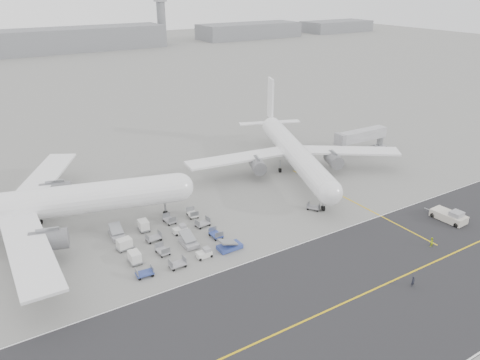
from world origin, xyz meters
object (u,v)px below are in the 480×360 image
ground_crew_a (413,282)px  ground_crew_b (431,242)px  jet_bridge (362,136)px  airliner_b (294,151)px  control_tower (161,19)px  pushback_tug (450,216)px  airliner_a (35,204)px

ground_crew_a → ground_crew_b: 13.38m
jet_bridge → airliner_b: bearing=-175.2°
airliner_b → jet_bridge: size_ratio=2.99×
control_tower → jet_bridge: (-46.94, -238.98, -11.92)m
pushback_tug → ground_crew_a: pushback_tug is taller
control_tower → jet_bridge: control_tower is taller
airliner_b → ground_crew_b: bearing=-70.0°
airliner_a → ground_crew_a: (43.60, -46.09, -4.75)m
airliner_b → ground_crew_b: size_ratio=29.74×
ground_crew_a → ground_crew_b: ground_crew_a is taller
airliner_b → ground_crew_b: 39.29m
control_tower → ground_crew_b: (-71.22, -279.50, -15.43)m
airliner_b → ground_crew_b: airliner_b is taller
pushback_tug → jet_bridge: 38.98m
airliner_b → jet_bridge: airliner_b is taller
airliner_b → jet_bridge: (23.60, 1.47, -0.80)m
airliner_a → jet_bridge: 79.85m
control_tower → airliner_b: (-70.54, -240.45, -11.12)m
control_tower → ground_crew_a: bearing=-106.2°
airliner_b → pushback_tug: bearing=-53.0°
airliner_a → airliner_b: airliner_a is taller
airliner_a → ground_crew_b: (55.56, -40.11, -4.80)m
airliner_b → control_tower: bearing=94.6°
airliner_a → ground_crew_b: airliner_a is taller
control_tower → airliner_a: bearing=-117.9°
airliner_b → ground_crew_a: 46.97m
pushback_tug → ground_crew_b: (-10.69, -4.13, -0.15)m
control_tower → pushback_tug: control_tower is taller
ground_crew_a → control_tower: bearing=74.9°
control_tower → pushback_tug: (-60.53, -275.36, -15.28)m
control_tower → airliner_b: size_ratio=0.63×
control_tower → airliner_a: 271.10m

